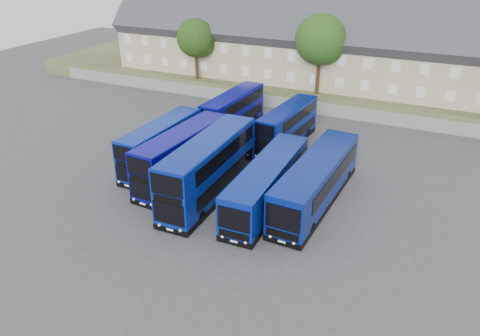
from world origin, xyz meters
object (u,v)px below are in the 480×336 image
Objects in this scene: dd_front_left at (162,146)px; tree_mid at (322,41)px; dd_front_mid at (183,157)px; coach_east_a at (267,184)px; tree_west at (197,40)px.

tree_mid is (8.12, 21.01, 6.09)m from dd_front_left.
coach_east_a is (7.94, -0.71, -0.46)m from dd_front_mid.
dd_front_left is at bearing -68.97° from tree_west.
tree_mid reaches higher than dd_front_mid.
tree_mid is at bearing 70.20° from dd_front_left.
coach_east_a is 24.23m from tree_mid.
dd_front_mid is 1.21× the size of tree_mid.
tree_west is (-7.88, 20.51, 5.07)m from dd_front_left.
dd_front_mid is 23.78m from tree_mid.
dd_front_left is 0.81× the size of coach_east_a.
tree_west is at bearing 128.53° from coach_east_a.
tree_mid reaches higher than coach_east_a.
tree_west is at bearing 120.48° from dd_front_mid.
dd_front_left is 22.55m from tree_west.
dd_front_mid reaches higher than coach_east_a.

